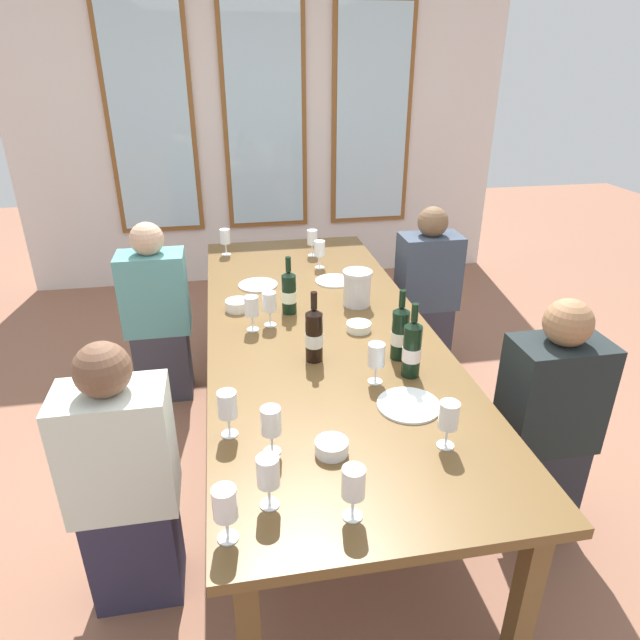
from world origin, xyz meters
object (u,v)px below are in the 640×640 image
Objects in this scene: tasting_bowl_0 at (237,305)px; wine_glass_1 at (449,417)px; wine_glass_0 at (376,356)px; wine_glass_6 at (227,406)px; tasting_bowl_2 at (332,447)px; wine_glass_8 at (353,485)px; white_plate_1 at (258,285)px; white_plate_0 at (409,405)px; seated_person_2 at (125,485)px; wine_glass_5 at (269,303)px; wine_glass_10 at (252,308)px; wine_glass_9 at (312,238)px; seated_person_1 at (426,295)px; seated_person_0 at (158,318)px; wine_glass_4 at (225,506)px; wine_glass_2 at (225,237)px; wine_bottle_3 at (400,333)px; wine_glass_3 at (271,422)px; metal_pitcher at (357,288)px; seated_person_3 at (546,427)px; wine_bottle_1 at (289,292)px; wine_bottle_0 at (412,349)px; dining_table at (318,336)px; wine_bottle_2 at (314,335)px; tasting_bowl_1 at (359,327)px; wine_glass_11 at (268,474)px; wine_glass_7 at (320,249)px.

tasting_bowl_0 is 1.41m from wine_glass_1.
wine_glass_0 is 1.00× the size of wine_glass_6.
wine_glass_8 is at bearing -89.24° from tasting_bowl_2.
wine_glass_0 reaches higher than white_plate_1.
seated_person_2 reaches higher than white_plate_0.
wine_glass_5 is 1.00× the size of wine_glass_10.
wine_glass_1 is at bearing 33.65° from wine_glass_8.
seated_person_1 is (0.71, -0.30, -0.33)m from wine_glass_9.
wine_glass_1 is 0.16× the size of seated_person_0.
wine_glass_2 is at bearing 88.56° from wine_glass_4.
seated_person_2 is at bearing 145.47° from wine_glass_8.
wine_glass_3 is at bearing -138.34° from wine_bottle_3.
wine_glass_2 is at bearing 108.25° from white_plate_0.
metal_pitcher is at bearing -55.30° from wine_glass_2.
wine_glass_4 is at bearing -159.73° from wine_glass_1.
wine_glass_0 is 0.16× the size of seated_person_3.
seated_person_1 is at bearing 41.54° from metal_pitcher.
wine_bottle_1 is at bearing 108.07° from wine_glass_1.
wine_bottle_0 is at bearing 43.83° from wine_glass_4.
wine_glass_10 is at bearing 178.70° from dining_table.
wine_glass_8 reaches higher than tasting_bowl_0.
tasting_bowl_1 is (0.26, 0.24, -0.10)m from wine_bottle_2.
wine_glass_0 and wine_glass_3 have the same top height.
wine_glass_4 is at bearing -140.04° from wine_glass_11.
seated_person_1 reaches higher than wine_bottle_3.
tasting_bowl_0 is 0.27m from wine_glass_10.
dining_table is 0.98m from tasting_bowl_2.
wine_bottle_2 reaches higher than wine_glass_0.
wine_glass_1 is 0.16× the size of seated_person_2.
wine_glass_7 is (0.27, 0.63, 0.01)m from wine_bottle_1.
wine_glass_8 is at bearing -95.61° from dining_table.
wine_glass_3 is 1.00× the size of wine_glass_7.
wine_glass_0 is 0.73m from wine_glass_10.
wine_glass_4 is 2.44m from seated_person_1.
wine_bottle_2 is 1.84× the size of wine_glass_4.
wine_glass_6 is 0.16× the size of seated_person_2.
wine_bottle_3 reaches higher than wine_glass_11.
wine_bottle_1 is at bearing 89.90° from wine_glass_8.
wine_bottle_0 reaches higher than wine_glass_10.
wine_bottle_2 is at bearing 133.58° from wine_glass_0.
tasting_bowl_2 is at bearing -109.41° from tasting_bowl_1.
wine_glass_0 and wine_glass_11 have the same top height.
wine_bottle_3 reaches higher than tasting_bowl_0.
seated_person_1 reaches higher than wine_bottle_1.
wine_bottle_1 is 2.42× the size of tasting_bowl_0.
wine_glass_6 is 1.00× the size of wine_glass_8.
wine_glass_5 is (-0.11, -0.13, 0.00)m from wine_bottle_1.
dining_table is 16.36× the size of wine_glass_5.
wine_glass_11 is at bearing -95.67° from wine_glass_5.
dining_table is 16.36× the size of wine_glass_8.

